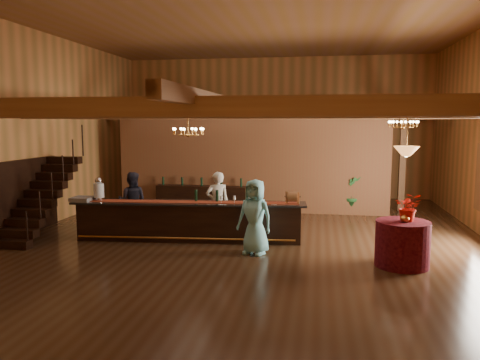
% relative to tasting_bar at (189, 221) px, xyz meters
% --- Properties ---
extents(floor, '(14.00, 14.00, 0.00)m').
position_rel_tasting_bar_xyz_m(floor, '(1.47, 0.56, -0.50)').
color(floor, '#3D2718').
rests_on(floor, ground).
extents(ceiling, '(14.00, 14.00, 0.00)m').
position_rel_tasting_bar_xyz_m(ceiling, '(1.47, 0.56, 5.00)').
color(ceiling, brown).
rests_on(ceiling, wall_back).
extents(wall_back, '(12.00, 0.10, 5.50)m').
position_rel_tasting_bar_xyz_m(wall_back, '(1.47, 7.56, 2.25)').
color(wall_back, '#C57D42').
rests_on(wall_back, floor).
extents(wall_front, '(12.00, 0.10, 5.50)m').
position_rel_tasting_bar_xyz_m(wall_front, '(1.47, -6.44, 2.25)').
color(wall_front, '#C57D42').
rests_on(wall_front, floor).
extents(wall_left, '(0.10, 14.00, 5.50)m').
position_rel_tasting_bar_xyz_m(wall_left, '(-4.53, 0.56, 2.25)').
color(wall_left, '#C57D42').
rests_on(wall_left, floor).
extents(beam_grid, '(11.90, 13.90, 0.39)m').
position_rel_tasting_bar_xyz_m(beam_grid, '(1.47, 1.06, 2.74)').
color(beam_grid, '#98693F').
rests_on(beam_grid, wall_left).
extents(support_posts, '(9.20, 10.20, 3.20)m').
position_rel_tasting_bar_xyz_m(support_posts, '(1.47, 0.06, 1.10)').
color(support_posts, '#98693F').
rests_on(support_posts, floor).
extents(partition_wall, '(9.00, 0.18, 3.10)m').
position_rel_tasting_bar_xyz_m(partition_wall, '(0.97, 4.06, 1.05)').
color(partition_wall, brown).
rests_on(partition_wall, floor).
extents(staircase, '(1.00, 2.80, 2.00)m').
position_rel_tasting_bar_xyz_m(staircase, '(-3.98, -0.18, 0.50)').
color(staircase, black).
rests_on(staircase, floor).
extents(backroom_boxes, '(4.10, 0.60, 1.10)m').
position_rel_tasting_bar_xyz_m(backroom_boxes, '(1.18, 6.06, 0.03)').
color(backroom_boxes, black).
rests_on(backroom_boxes, floor).
extents(tasting_bar, '(5.93, 1.26, 0.99)m').
position_rel_tasting_bar_xyz_m(tasting_bar, '(0.00, 0.00, 0.00)').
color(tasting_bar, black).
rests_on(tasting_bar, floor).
extents(beverage_dispenser, '(0.26, 0.26, 0.60)m').
position_rel_tasting_bar_xyz_m(beverage_dispenser, '(-2.33, -0.16, 0.77)').
color(beverage_dispenser, silver).
rests_on(beverage_dispenser, tasting_bar).
extents(glass_rack_tray, '(0.50, 0.50, 0.10)m').
position_rel_tasting_bar_xyz_m(glass_rack_tray, '(-2.72, -0.29, 0.53)').
color(glass_rack_tray, gray).
rests_on(glass_rack_tray, tasting_bar).
extents(raffle_drum, '(0.34, 0.24, 0.30)m').
position_rel_tasting_bar_xyz_m(raffle_drum, '(2.60, 0.19, 0.66)').
color(raffle_drum, brown).
rests_on(raffle_drum, tasting_bar).
extents(bar_bottle_0, '(0.07, 0.07, 0.30)m').
position_rel_tasting_bar_xyz_m(bar_bottle_0, '(0.16, 0.13, 0.63)').
color(bar_bottle_0, black).
rests_on(bar_bottle_0, tasting_bar).
extents(bar_bottle_1, '(0.07, 0.07, 0.30)m').
position_rel_tasting_bar_xyz_m(bar_bottle_1, '(0.70, 0.18, 0.63)').
color(bar_bottle_1, black).
rests_on(bar_bottle_1, tasting_bar).
extents(backbar_shelf, '(3.09, 0.62, 0.86)m').
position_rel_tasting_bar_xyz_m(backbar_shelf, '(-0.63, 3.79, -0.07)').
color(backbar_shelf, black).
rests_on(backbar_shelf, floor).
extents(round_table, '(1.10, 1.10, 0.95)m').
position_rel_tasting_bar_xyz_m(round_table, '(4.96, -1.33, -0.02)').
color(round_table, maroon).
rests_on(round_table, floor).
extents(chandelier_left, '(0.80, 0.80, 0.60)m').
position_rel_tasting_bar_xyz_m(chandelier_left, '(-0.07, 0.31, 2.25)').
color(chandelier_left, '#C48235').
rests_on(chandelier_left, beam_grid).
extents(chandelier_right, '(0.80, 0.80, 0.43)m').
position_rel_tasting_bar_xyz_m(chandelier_right, '(5.52, 2.50, 2.43)').
color(chandelier_right, '#C48235').
rests_on(chandelier_right, beam_grid).
extents(pendant_lamp, '(0.52, 0.52, 0.90)m').
position_rel_tasting_bar_xyz_m(pendant_lamp, '(4.96, -1.33, 1.90)').
color(pendant_lamp, '#C48235').
rests_on(pendant_lamp, beam_grid).
extents(bartender, '(0.72, 0.61, 1.69)m').
position_rel_tasting_bar_xyz_m(bartender, '(0.59, 0.69, 0.35)').
color(bartender, silver).
rests_on(bartender, floor).
extents(staff_second, '(0.86, 0.71, 1.62)m').
position_rel_tasting_bar_xyz_m(staff_second, '(-1.85, 0.83, 0.31)').
color(staff_second, '#252534').
rests_on(staff_second, floor).
extents(guest, '(0.97, 0.79, 1.71)m').
position_rel_tasting_bar_xyz_m(guest, '(1.81, -0.92, 0.36)').
color(guest, '#80DAE3').
rests_on(guest, floor).
extents(floor_plant, '(0.80, 0.71, 1.24)m').
position_rel_tasting_bar_xyz_m(floor_plant, '(4.34, 4.16, 0.12)').
color(floor_plant, '#215623').
rests_on(floor_plant, floor).
extents(table_flowers, '(0.60, 0.54, 0.59)m').
position_rel_tasting_bar_xyz_m(table_flowers, '(5.06, -1.30, 0.75)').
color(table_flowers, red).
rests_on(table_flowers, round_table).
extents(table_vase, '(0.20, 0.20, 0.32)m').
position_rel_tasting_bar_xyz_m(table_vase, '(4.97, -1.42, 0.61)').
color(table_vase, '#C48235').
rests_on(table_vase, round_table).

